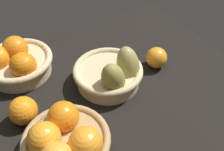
{
  "coord_description": "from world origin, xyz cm",
  "views": [
    {
      "loc": [
        -28.18,
        -50.74,
        62.18
      ],
      "look_at": [
        0.5,
        0.21,
        7.0
      ],
      "focal_mm": 42.97,
      "sensor_mm": 36.0,
      "label": 1
    }
  ],
  "objects_px": {
    "loose_orange_front_gap": "(23,110)",
    "basket_center_pears": "(111,74)",
    "basket_far_left": "(16,62)",
    "basket_near_left": "(65,141)",
    "loose_orange_back_gap": "(156,58)"
  },
  "relations": [
    {
      "from": "loose_orange_front_gap",
      "to": "basket_center_pears",
      "type": "bearing_deg",
      "value": 0.66
    },
    {
      "from": "basket_center_pears",
      "to": "basket_far_left",
      "type": "bearing_deg",
      "value": 140.6
    },
    {
      "from": "basket_near_left",
      "to": "basket_far_left",
      "type": "relative_size",
      "value": 0.99
    },
    {
      "from": "basket_near_left",
      "to": "basket_far_left",
      "type": "height_order",
      "value": "basket_far_left"
    },
    {
      "from": "basket_near_left",
      "to": "basket_far_left",
      "type": "xyz_separation_m",
      "value": [
        -0.02,
        0.34,
        0.0
      ]
    },
    {
      "from": "basket_center_pears",
      "to": "loose_orange_back_gap",
      "type": "bearing_deg",
      "value": 0.83
    },
    {
      "from": "basket_center_pears",
      "to": "loose_orange_front_gap",
      "type": "xyz_separation_m",
      "value": [
        -0.27,
        -0.0,
        -0.0
      ]
    },
    {
      "from": "basket_near_left",
      "to": "loose_orange_back_gap",
      "type": "xyz_separation_m",
      "value": [
        0.38,
        0.16,
        -0.01
      ]
    },
    {
      "from": "basket_center_pears",
      "to": "loose_orange_front_gap",
      "type": "relative_size",
      "value": 2.73
    },
    {
      "from": "basket_near_left",
      "to": "basket_far_left",
      "type": "bearing_deg",
      "value": 93.91
    },
    {
      "from": "basket_near_left",
      "to": "basket_center_pears",
      "type": "distance_m",
      "value": 0.26
    },
    {
      "from": "basket_center_pears",
      "to": "loose_orange_back_gap",
      "type": "xyz_separation_m",
      "value": [
        0.17,
        0.0,
        -0.01
      ]
    },
    {
      "from": "basket_near_left",
      "to": "loose_orange_front_gap",
      "type": "distance_m",
      "value": 0.16
    },
    {
      "from": "basket_far_left",
      "to": "loose_orange_back_gap",
      "type": "distance_m",
      "value": 0.45
    },
    {
      "from": "basket_near_left",
      "to": "loose_orange_front_gap",
      "type": "height_order",
      "value": "basket_near_left"
    }
  ]
}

